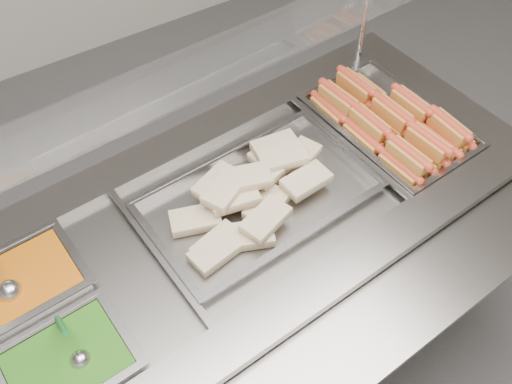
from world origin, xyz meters
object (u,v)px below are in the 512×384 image
pan_wraps (259,201)px  serving_spoon (77,354)px  sneeze_guard (194,72)px  pan_hotdogs (387,129)px  steam_counter (245,281)px  ladle (9,289)px

pan_wraps → serving_spoon: 0.66m
sneeze_guard → pan_hotdogs: sneeze_guard is taller
steam_counter → sneeze_guard: bearing=93.3°
steam_counter → serving_spoon: bearing=-163.0°
sneeze_guard → ladle: size_ratio=8.28×
steam_counter → pan_hotdogs: (0.60, 0.03, 0.39)m
sneeze_guard → steam_counter: bearing=-86.7°
pan_hotdogs → pan_wraps: size_ratio=0.81×
steam_counter → pan_wraps: bearing=3.3°
steam_counter → sneeze_guard: sneeze_guard is taller
pan_hotdogs → ladle: bearing=177.6°
ladle → serving_spoon: size_ratio=1.16×
pan_hotdogs → serving_spoon: size_ratio=3.29×
pan_hotdogs → ladle: 1.26m
steam_counter → serving_spoon: 0.75m
ladle → sneeze_guard: bearing=10.6°
sneeze_guard → ladle: bearing=-169.4°
steam_counter → pan_wraps: pan_wraps is taller
pan_wraps → sneeze_guard: bearing=108.6°
ladle → serving_spoon: (0.08, -0.26, 0.00)m
sneeze_guard → ladle: (-0.65, -0.12, -0.34)m
ladle → serving_spoon: bearing=-72.7°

